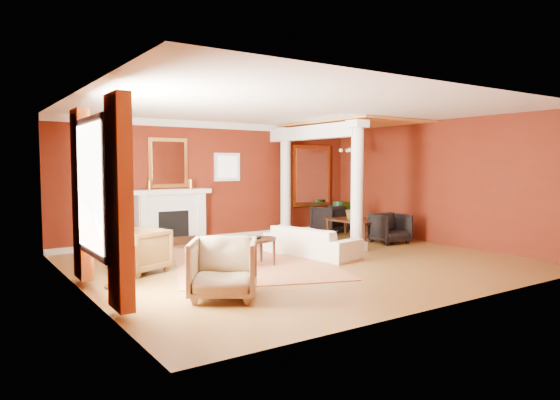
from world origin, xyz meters
TOP-DOWN VIEW (x-y plane):
  - ground at (0.00, 0.00)m, footprint 8.00×8.00m
  - room_shell at (0.00, 0.00)m, footprint 8.04×7.04m
  - fireplace at (-1.30, 3.32)m, footprint 1.85×0.42m
  - overmantel_mirror at (-1.30, 3.45)m, footprint 0.95×0.07m
  - flank_window_left at (-2.85, 3.46)m, footprint 0.70×0.07m
  - flank_window_right at (0.25, 3.46)m, footprint 0.70×0.07m
  - left_window at (-3.89, -0.60)m, footprint 0.21×2.55m
  - column_front at (1.70, 0.30)m, footprint 0.36×0.36m
  - column_back at (1.70, 3.00)m, footprint 0.36×0.36m
  - header_beam at (1.70, 1.90)m, footprint 0.30×3.20m
  - amber_ceiling at (2.85, 1.75)m, footprint 2.30×3.40m
  - dining_mirror at (2.90, 3.45)m, footprint 1.30×0.07m
  - chandelier at (2.90, 1.80)m, footprint 0.60×0.62m
  - crown_trim at (0.00, 3.46)m, footprint 8.00×0.08m
  - base_trim at (0.00, 3.46)m, footprint 8.00×0.08m
  - rug at (-0.83, 0.43)m, footprint 3.97×4.53m
  - sofa at (0.53, 0.37)m, footprint 0.99×2.12m
  - armchair_leopard at (-2.89, 0.76)m, footprint 1.00×1.03m
  - armchair_stripe at (-2.45, -1.53)m, footprint 1.21×1.19m
  - coffee_table at (-1.02, 0.15)m, footprint 1.01×1.01m
  - coffee_book at (-1.10, 0.09)m, footprint 0.17×0.04m
  - side_table at (-3.50, -0.10)m, footprint 0.54×0.54m
  - dining_table at (2.88, 1.63)m, footprint 0.59×1.43m
  - dining_chair_near at (3.09, 0.65)m, footprint 0.84×0.80m
  - dining_chair_far at (3.12, 2.91)m, footprint 0.91×0.87m
  - green_urn at (3.50, 3.00)m, footprint 0.36×0.36m
  - potted_plant at (2.83, 1.69)m, footprint 0.60×0.65m

SIDE VIEW (x-z plane):
  - ground at x=0.00m, z-range 0.00..0.00m
  - rug at x=-0.83m, z-range 0.00..0.02m
  - base_trim at x=0.00m, z-range 0.00..0.12m
  - green_urn at x=3.50m, z-range -0.09..0.76m
  - dining_table at x=2.88m, z-range 0.00..0.78m
  - dining_chair_near at x=3.09m, z-range 0.00..0.78m
  - sofa at x=0.53m, z-range 0.00..0.80m
  - dining_chair_far at x=3.12m, z-range 0.00..0.82m
  - armchair_leopard at x=-2.89m, z-range 0.00..0.83m
  - armchair_stripe at x=-2.45m, z-range 0.00..0.92m
  - coffee_table at x=-1.02m, z-range 0.21..0.72m
  - coffee_book at x=-1.10m, z-range 0.51..0.74m
  - fireplace at x=-1.30m, z-range 0.00..1.29m
  - side_table at x=-3.50m, z-range 0.22..1.57m
  - potted_plant at x=2.83m, z-range 0.78..1.22m
  - left_window at x=-3.89m, z-range 0.12..2.72m
  - column_front at x=1.70m, z-range 0.03..2.83m
  - column_back at x=1.70m, z-range 0.03..2.83m
  - dining_mirror at x=2.90m, z-range 0.70..2.40m
  - flank_window_left at x=-2.85m, z-range 1.45..2.15m
  - flank_window_right at x=0.25m, z-range 1.45..2.15m
  - overmantel_mirror at x=-1.30m, z-range 1.33..2.47m
  - room_shell at x=0.00m, z-range 0.56..3.48m
  - chandelier at x=2.90m, z-range 1.87..2.62m
  - header_beam at x=1.70m, z-range 2.46..2.78m
  - crown_trim at x=0.00m, z-range 2.74..2.90m
  - amber_ceiling at x=2.85m, z-range 2.85..2.89m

